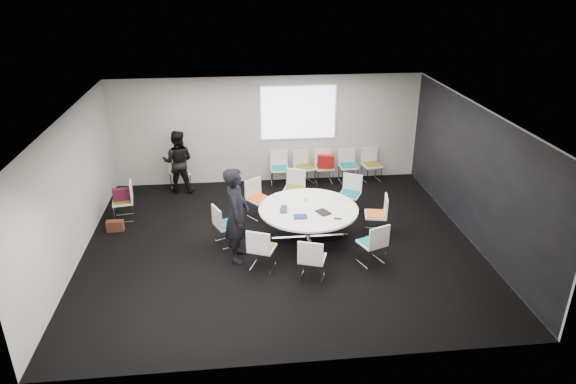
{
  "coord_description": "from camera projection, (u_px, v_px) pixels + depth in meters",
  "views": [
    {
      "loc": [
        -0.85,
        -9.3,
        5.34
      ],
      "look_at": [
        0.2,
        0.4,
        1.0
      ],
      "focal_mm": 32.0,
      "sensor_mm": 36.0,
      "label": 1
    }
  ],
  "objects": [
    {
      "name": "papers_right",
      "position": [
        334.0,
        203.0,
        10.8
      ],
      "size": [
        0.36,
        0.35,
        0.0
      ],
      "primitive_type": "cube",
      "rotation": [
        0.0,
        0.0,
        0.7
      ],
      "color": "silver",
      "rests_on": "conference_table"
    },
    {
      "name": "chair_back_e",
      "position": [
        371.0,
        171.0,
        13.74
      ],
      "size": [
        0.52,
        0.51,
        0.88
      ],
      "rotation": [
        0.0,
        0.0,
        3.3
      ],
      "color": "silver",
      "rests_on": "ground"
    },
    {
      "name": "brown_bag",
      "position": [
        115.0,
        226.0,
        11.18
      ],
      "size": [
        0.36,
        0.16,
        0.24
      ],
      "primitive_type": "cube",
      "rotation": [
        0.0,
        0.0,
        -0.01
      ],
      "color": "#472217",
      "rests_on": "ground"
    },
    {
      "name": "maroon_bag",
      "position": [
        122.0,
        194.0,
        11.5
      ],
      "size": [
        0.42,
        0.22,
        0.28
      ],
      "primitive_type": "cube",
      "rotation": [
        0.0,
        0.0,
        0.2
      ],
      "color": "#431223",
      "rests_on": "chair_spare_left"
    },
    {
      "name": "chair_ring_b",
      "position": [
        349.0,
        201.0,
        12.0
      ],
      "size": [
        0.62,
        0.61,
        0.88
      ],
      "rotation": [
        0.0,
        0.0,
        2.64
      ],
      "color": "silver",
      "rests_on": "ground"
    },
    {
      "name": "chair_ring_f",
      "position": [
        262.0,
        256.0,
        9.73
      ],
      "size": [
        0.6,
        0.59,
        0.88
      ],
      "rotation": [
        0.0,
        0.0,
        5.89
      ],
      "color": "silver",
      "rests_on": "ground"
    },
    {
      "name": "conference_table",
      "position": [
        308.0,
        217.0,
        10.68
      ],
      "size": [
        2.06,
        2.06,
        0.73
      ],
      "color": "silver",
      "rests_on": "ground"
    },
    {
      "name": "chair_back_b",
      "position": [
        304.0,
        174.0,
        13.56
      ],
      "size": [
        0.59,
        0.59,
        0.88
      ],
      "rotation": [
        0.0,
        0.0,
        3.53
      ],
      "color": "silver",
      "rests_on": "ground"
    },
    {
      "name": "phone",
      "position": [
        338.0,
        219.0,
        10.14
      ],
      "size": [
        0.16,
        0.12,
        0.01
      ],
      "primitive_type": "cube",
      "rotation": [
        0.0,
        0.0,
        -0.43
      ],
      "color": "black",
      "rests_on": "conference_table"
    },
    {
      "name": "chair_back_d",
      "position": [
        348.0,
        172.0,
        13.66
      ],
      "size": [
        0.48,
        0.47,
        0.88
      ],
      "rotation": [
        0.0,
        0.0,
        3.19
      ],
      "color": "silver",
      "rests_on": "ground"
    },
    {
      "name": "chair_ring_h",
      "position": [
        372.0,
        251.0,
        9.91
      ],
      "size": [
        0.59,
        0.59,
        0.88
      ],
      "rotation": [
        0.0,
        0.0,
        6.66
      ],
      "color": "silver",
      "rests_on": "ground"
    },
    {
      "name": "chair_back_a",
      "position": [
        279.0,
        175.0,
        13.49
      ],
      "size": [
        0.47,
        0.45,
        0.88
      ],
      "rotation": [
        0.0,
        0.0,
        3.13
      ],
      "color": "silver",
      "rests_on": "ground"
    },
    {
      "name": "chair_ring_a",
      "position": [
        376.0,
        222.0,
        11.02
      ],
      "size": [
        0.53,
        0.54,
        0.88
      ],
      "rotation": [
        0.0,
        0.0,
        1.37
      ],
      "color": "silver",
      "rests_on": "ground"
    },
    {
      "name": "cup",
      "position": [
        305.0,
        199.0,
        10.91
      ],
      "size": [
        0.08,
        0.08,
        0.09
      ],
      "primitive_type": "cylinder",
      "color": "white",
      "rests_on": "conference_table"
    },
    {
      "name": "person_back",
      "position": [
        178.0,
        162.0,
        12.87
      ],
      "size": [
        0.85,
        0.7,
        1.61
      ],
      "primitive_type": "imported",
      "rotation": [
        0.0,
        0.0,
        3.02
      ],
      "color": "black",
      "rests_on": "ground"
    },
    {
      "name": "notebook_black",
      "position": [
        323.0,
        212.0,
        10.39
      ],
      "size": [
        0.33,
        0.37,
        0.02
      ],
      "primitive_type": "cube",
      "rotation": [
        0.0,
        0.0,
        0.46
      ],
      "color": "black",
      "rests_on": "conference_table"
    },
    {
      "name": "laptop_lid",
      "position": [
        278.0,
        201.0,
        10.62
      ],
      "size": [
        0.11,
        0.29,
        0.22
      ],
      "primitive_type": "cube",
      "rotation": [
        0.0,
        0.0,
        1.88
      ],
      "color": "silver",
      "rests_on": "conference_table"
    },
    {
      "name": "room_shell",
      "position": [
        285.0,
        182.0,
        10.14
      ],
      "size": [
        8.08,
        7.08,
        2.88
      ],
      "color": "black",
      "rests_on": "ground"
    },
    {
      "name": "red_jacket",
      "position": [
        326.0,
        161.0,
        13.22
      ],
      "size": [
        0.47,
        0.26,
        0.36
      ],
      "primitive_type": "cube",
      "rotation": [
        0.17,
        0.0,
        -0.25
      ],
      "color": "#9E1413",
      "rests_on": "chair_back_c"
    },
    {
      "name": "chair_ring_g",
      "position": [
        312.0,
        266.0,
        9.39
      ],
      "size": [
        0.58,
        0.57,
        0.88
      ],
      "rotation": [
        0.0,
        0.0,
        5.95
      ],
      "color": "silver",
      "rests_on": "ground"
    },
    {
      "name": "chair_ring_e",
      "position": [
        227.0,
        232.0,
        10.6
      ],
      "size": [
        0.6,
        0.6,
        0.88
      ],
      "rotation": [
        0.0,
        0.0,
        5.13
      ],
      "color": "silver",
      "rests_on": "ground"
    },
    {
      "name": "papers_front",
      "position": [
        344.0,
        206.0,
        10.68
      ],
      "size": [
        0.34,
        0.28,
        0.0
      ],
      "primitive_type": "cube",
      "rotation": [
        0.0,
        0.0,
        0.27
      ],
      "color": "white",
      "rests_on": "conference_table"
    },
    {
      "name": "tablet_folio",
      "position": [
        300.0,
        217.0,
        10.21
      ],
      "size": [
        0.26,
        0.21,
        0.03
      ],
      "primitive_type": "cube",
      "rotation": [
        0.0,
        0.0,
        -0.02
      ],
      "color": "navy",
      "rests_on": "conference_table"
    },
    {
      "name": "chair_person_back",
      "position": [
        180.0,
        179.0,
        13.24
      ],
      "size": [
        0.59,
        0.59,
        0.88
      ],
      "rotation": [
        0.0,
        0.0,
        3.52
      ],
      "color": "silver",
      "rests_on": "ground"
    },
    {
      "name": "projection_screen",
      "position": [
        298.0,
        113.0,
        13.17
      ],
      "size": [
        1.9,
        0.03,
        1.35
      ],
      "primitive_type": "cube",
      "color": "white",
      "rests_on": "room_shell"
    },
    {
      "name": "chair_ring_d",
      "position": [
        259.0,
        205.0,
        11.76
      ],
      "size": [
        0.64,
        0.63,
        0.88
      ],
      "rotation": [
        0.0,
        0.0,
        3.78
      ],
      "color": "silver",
      "rests_on": "ground"
    },
    {
      "name": "laptop",
      "position": [
        286.0,
        209.0,
        10.52
      ],
      "size": [
        0.27,
        0.38,
        0.03
      ],
      "primitive_type": "imported",
      "rotation": [
        0.0,
        0.0,
        1.47
      ],
      "color": "#333338",
      "rests_on": "conference_table"
    },
    {
      "name": "chair_spare_left",
      "position": [
        125.0,
        208.0,
        11.64
      ],
      "size": [
        0.51,
        0.52,
        0.88
      ],
      "rotation": [
        0.0,
        0.0,
        1.72
      ],
      "color": "silver",
      "rests_on": "ground"
    },
    {
      "name": "chair_back_c",
      "position": [
        324.0,
        173.0,
        13.59
      ],
      "size": [
        0.47,
        0.45,
        0.88
      ],
      "rotation": [
        0.0,
        0.0,
        3.15
      ],
      "color": "silver",
      "rests_on": "ground"
    },
    {
      "name": "person_main",
      "position": [
        237.0,
        215.0,
        9.8
      ],
      "size": [
        0.55,
        0.75,
        1.91
      ],
      "primitive_type": "imported",
      "rotation": [
        0.0,
        0.0,
        1.44
      ],
      "color": "black",
      "rests_on": "ground"
    },
    {
      "name": "chair_ring_c",
      "position": [
        294.0,
        195.0,
        12.29
      ],
      "size": [
        0.58,
        0.58,
        0.88
      ],
      "rotation": [
        0.0,
        0.0,
        2.8
      ],
      "color": "silver",
      "rests_on": "ground"
    }
  ]
}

